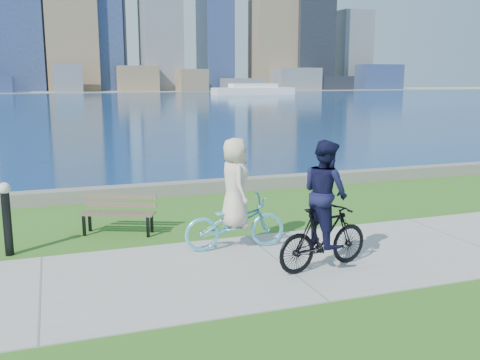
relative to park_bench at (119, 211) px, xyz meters
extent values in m
plane|color=#295C18|center=(2.45, -2.91, -0.49)|extent=(320.00, 320.00, 0.00)
cube|color=gray|center=(2.45, -2.91, -0.48)|extent=(80.00, 3.50, 0.02)
cube|color=slate|center=(2.45, 3.29, -0.31)|extent=(90.00, 0.50, 0.35)
cube|color=navy|center=(2.45, 69.09, -0.48)|extent=(320.00, 131.00, 0.01)
cube|color=gray|center=(2.45, 127.09, -0.43)|extent=(320.00, 30.00, 0.12)
cube|color=slate|center=(2.80, 116.41, 2.71)|extent=(6.11, 6.16, 6.40)
cube|color=#746147|center=(18.74, 118.48, 2.54)|extent=(9.15, 6.43, 6.06)
cube|color=#746147|center=(31.08, 116.85, 2.16)|extent=(6.75, 9.52, 5.29)
cube|color=slate|center=(45.03, 118.02, 1.09)|extent=(9.85, 7.27, 3.16)
cube|color=slate|center=(60.08, 119.26, 2.42)|extent=(11.69, 8.59, 5.81)
cube|color=black|center=(70.89, 119.05, 1.37)|extent=(9.63, 7.38, 3.71)
cube|color=navy|center=(85.43, 118.41, 2.95)|extent=(11.71, 6.49, 6.88)
cube|color=black|center=(14.17, 129.58, 20.56)|extent=(6.17, 10.45, 42.09)
cube|color=navy|center=(41.19, 129.39, 14.77)|extent=(7.27, 11.76, 30.51)
cube|color=#746147|center=(56.98, 126.48, 11.90)|extent=(11.76, 8.51, 24.78)
cube|color=black|center=(67.50, 125.07, 20.78)|extent=(10.59, 8.63, 42.53)
cube|color=slate|center=(83.12, 129.54, 10.66)|extent=(9.46, 8.32, 22.29)
cube|color=white|center=(36.37, 87.87, 0.20)|extent=(15.93, 4.55, 1.37)
cube|color=white|center=(36.37, 87.87, 1.28)|extent=(9.10, 3.41, 0.80)
cube|color=black|center=(-0.72, 0.03, -0.27)|extent=(0.08, 0.08, 0.43)
cube|color=black|center=(0.52, -0.50, -0.27)|extent=(0.08, 0.08, 0.43)
cube|color=black|center=(-0.58, 0.35, -0.27)|extent=(0.08, 0.08, 0.43)
cube|color=black|center=(0.65, -0.19, -0.27)|extent=(0.08, 0.08, 0.43)
cube|color=brown|center=(-0.10, -0.24, -0.03)|extent=(1.45, 0.70, 0.04)
cube|color=brown|center=(-0.04, -0.10, -0.03)|extent=(1.45, 0.70, 0.04)
cube|color=brown|center=(0.02, 0.05, -0.03)|extent=(1.45, 0.70, 0.04)
cube|color=brown|center=(0.07, 0.15, 0.09)|extent=(1.44, 0.67, 0.11)
cube|color=brown|center=(0.08, 0.18, 0.25)|extent=(1.44, 0.67, 0.11)
cylinder|color=black|center=(-2.11, -0.79, 0.12)|extent=(0.16, 0.16, 1.22)
sphere|color=beige|center=(-2.11, -0.79, 0.78)|extent=(0.22, 0.22, 0.22)
imported|color=#5FC8E7|center=(1.95, -1.86, 0.04)|extent=(0.81, 1.99, 1.02)
imported|color=silver|center=(1.95, -1.86, 0.81)|extent=(0.60, 0.87, 1.70)
imported|color=black|center=(3.03, -3.40, 0.08)|extent=(0.85, 1.88, 1.10)
imported|color=black|center=(3.03, -3.40, 0.86)|extent=(0.81, 0.97, 1.79)
camera|label=1|loc=(-1.22, -11.16, 2.75)|focal=40.00mm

